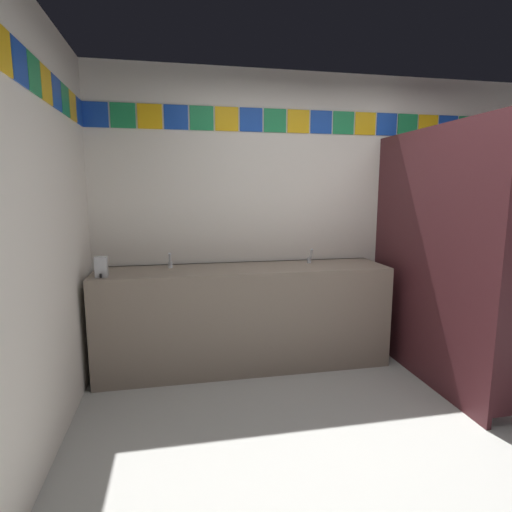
{
  "coord_description": "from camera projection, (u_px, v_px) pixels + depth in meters",
  "views": [
    {
      "loc": [
        -1.32,
        -1.97,
        1.53
      ],
      "look_at": [
        -0.72,
        1.09,
        1.03
      ],
      "focal_mm": 28.38,
      "sensor_mm": 36.0,
      "label": 1
    }
  ],
  "objects": [
    {
      "name": "stall_divider",
      "position": [
        466.0,
        262.0,
        2.99
      ],
      "size": [
        0.92,
        1.59,
        2.02
      ],
      "color": "#471E23",
      "rests_on": "ground_plane"
    },
    {
      "name": "faucet_right",
      "position": [
        310.0,
        258.0,
        3.67
      ],
      "size": [
        0.04,
        0.1,
        0.14
      ],
      "color": "silver",
      "rests_on": "vanity_counter"
    },
    {
      "name": "faucet_left",
      "position": [
        170.0,
        262.0,
        3.43
      ],
      "size": [
        0.04,
        0.1,
        0.14
      ],
      "color": "silver",
      "rests_on": "vanity_counter"
    },
    {
      "name": "ground_plane",
      "position": [
        410.0,
        451.0,
        2.4
      ],
      "size": [
        9.06,
        9.06,
        0.0
      ],
      "primitive_type": "plane",
      "color": "#9E9E99"
    },
    {
      "name": "toilet",
      "position": [
        451.0,
        323.0,
        3.78
      ],
      "size": [
        0.39,
        0.49,
        0.74
      ],
      "color": "white",
      "rests_on": "ground_plane"
    },
    {
      "name": "vanity_counter",
      "position": [
        244.0,
        316.0,
        3.54
      ],
      "size": [
        2.49,
        0.57,
        0.88
      ],
      "color": "gray",
      "rests_on": "ground_plane"
    },
    {
      "name": "wall_side",
      "position": [
        0.0,
        244.0,
        1.79
      ],
      "size": [
        0.09,
        3.37,
        2.59
      ],
      "color": "silver",
      "rests_on": "ground_plane"
    },
    {
      "name": "soap_dispenser",
      "position": [
        101.0,
        267.0,
        3.08
      ],
      "size": [
        0.09,
        0.09,
        0.16
      ],
      "color": "#B7BABF",
      "rests_on": "vanity_counter"
    },
    {
      "name": "wall_back",
      "position": [
        317.0,
        215.0,
        3.87
      ],
      "size": [
        4.12,
        0.09,
        2.59
      ],
      "color": "silver",
      "rests_on": "ground_plane"
    }
  ]
}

